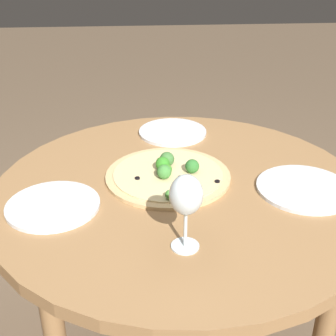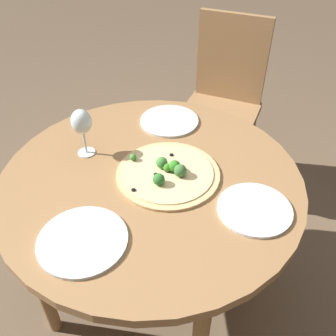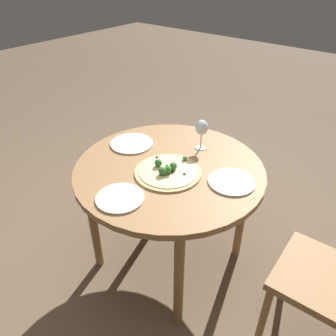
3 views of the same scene
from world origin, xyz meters
The scene contains 6 objects.
dining_table centered at (0.00, 0.00, 0.64)m, with size 1.02×1.02×0.72m.
pizza centered at (0.03, -0.05, 0.73)m, with size 0.35×0.35×0.06m.
wine_glass centered at (0.02, 0.27, 0.85)m, with size 0.07×0.07×0.18m.
plate_near centered at (-0.33, 0.05, 0.72)m, with size 0.26×0.26×0.01m.
plate_far centered at (0.33, 0.08, 0.72)m, with size 0.24×0.24×0.01m.
plate_side centered at (-0.01, -0.36, 0.72)m, with size 0.23×0.23×0.01m.
Camera 1 is at (0.12, 1.10, 1.35)m, focal length 50.00 mm.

